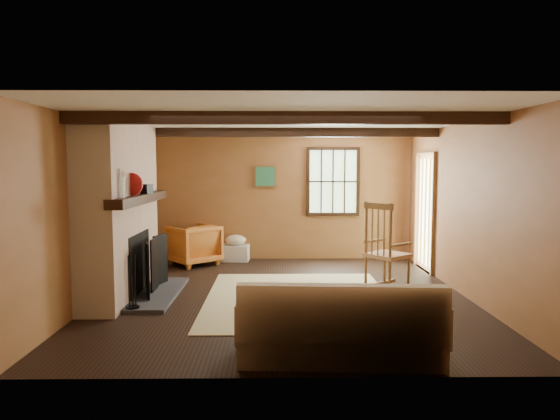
{
  "coord_description": "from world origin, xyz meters",
  "views": [
    {
      "loc": [
        -0.13,
        -6.84,
        1.79
      ],
      "look_at": [
        -0.05,
        0.4,
        1.16
      ],
      "focal_mm": 32.0,
      "sensor_mm": 36.0,
      "label": 1
    }
  ],
  "objects_px": {
    "laundry_basket": "(236,253)",
    "armchair": "(193,245)",
    "fireplace": "(122,217)",
    "sofa": "(340,329)",
    "rocking_chair": "(385,252)"
  },
  "relations": [
    {
      "from": "fireplace",
      "to": "laundry_basket",
      "type": "distance_m",
      "value": 3.04
    },
    {
      "from": "rocking_chair",
      "to": "armchair",
      "type": "distance_m",
      "value": 3.61
    },
    {
      "from": "laundry_basket",
      "to": "armchair",
      "type": "height_order",
      "value": "armchair"
    },
    {
      "from": "armchair",
      "to": "rocking_chair",
      "type": "bearing_deg",
      "value": 108.05
    },
    {
      "from": "laundry_basket",
      "to": "fireplace",
      "type": "bearing_deg",
      "value": -118.05
    },
    {
      "from": "fireplace",
      "to": "rocking_chair",
      "type": "relative_size",
      "value": 1.87
    },
    {
      "from": "sofa",
      "to": "rocking_chair",
      "type": "bearing_deg",
      "value": 72.39
    },
    {
      "from": "fireplace",
      "to": "sofa",
      "type": "height_order",
      "value": "fireplace"
    },
    {
      "from": "rocking_chair",
      "to": "laundry_basket",
      "type": "xyz_separation_m",
      "value": [
        -2.36,
        2.21,
        -0.39
      ]
    },
    {
      "from": "fireplace",
      "to": "laundry_basket",
      "type": "height_order",
      "value": "fireplace"
    },
    {
      "from": "fireplace",
      "to": "rocking_chair",
      "type": "distance_m",
      "value": 3.78
    },
    {
      "from": "fireplace",
      "to": "rocking_chair",
      "type": "height_order",
      "value": "fireplace"
    },
    {
      "from": "fireplace",
      "to": "armchair",
      "type": "bearing_deg",
      "value": 74.29
    },
    {
      "from": "sofa",
      "to": "armchair",
      "type": "height_order",
      "value": "sofa"
    },
    {
      "from": "fireplace",
      "to": "armchair",
      "type": "xyz_separation_m",
      "value": [
        0.61,
        2.18,
        -0.73
      ]
    }
  ]
}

